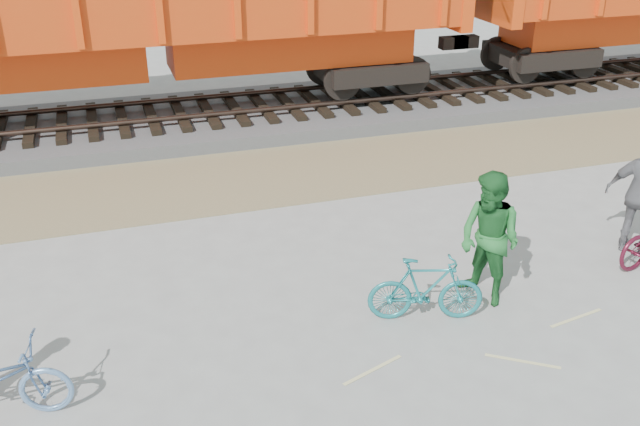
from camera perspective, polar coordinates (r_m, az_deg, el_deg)
The scene contains 6 objects.
ground at distance 9.68m, azimuth 8.05°, elevation -8.47°, with size 120.00×120.00×0.00m, color #9E9E99.
gravel_strip at distance 14.23m, azimuth -1.37°, elevation 3.35°, with size 120.00×3.00×0.02m, color #8C7657.
ballast_bed at distance 17.38m, azimuth -4.69°, elevation 7.90°, with size 120.00×4.00×0.30m, color slate.
track at distance 17.28m, azimuth -4.73°, elevation 8.92°, with size 120.00×2.60×0.24m.
bicycle_teal at distance 9.47m, azimuth 8.46°, elevation -6.05°, with size 0.43×1.52×0.92m, color teal.
person_man at distance 9.83m, azimuth 13.40°, elevation -2.04°, with size 0.91×0.71×1.88m, color #20662B.
Camera 1 is at (-3.70, -7.16, 5.36)m, focal length 40.00 mm.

